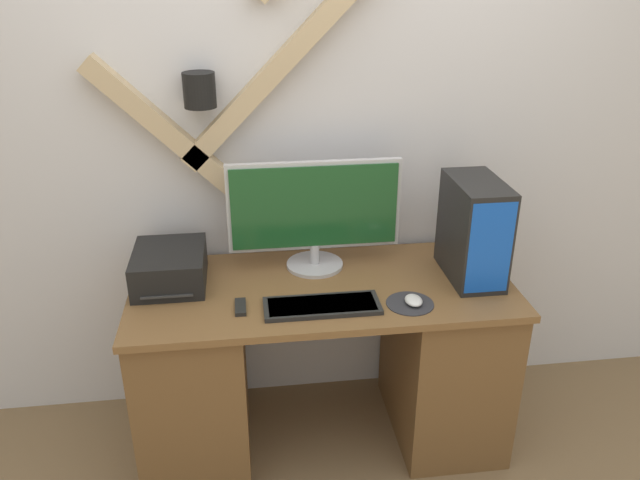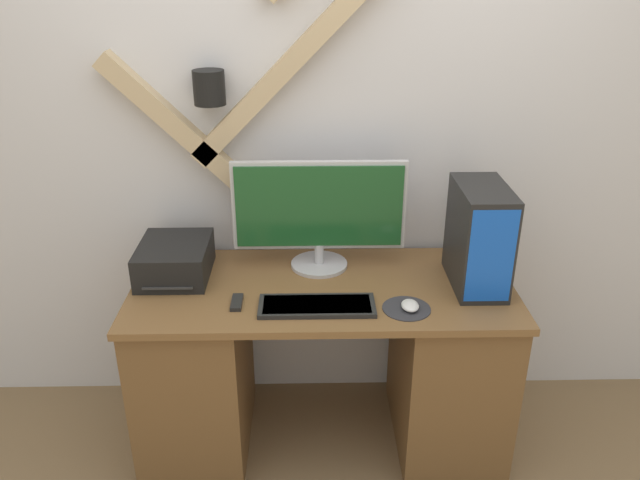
# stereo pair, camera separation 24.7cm
# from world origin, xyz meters

# --- Properties ---
(wall_back) EXTENTS (6.40, 0.18, 2.70)m
(wall_back) POSITION_xyz_m (-0.01, 0.75, 1.36)
(wall_back) COLOR silver
(wall_back) RESTS_ON ground_plane
(desk) EXTENTS (1.56, 0.69, 0.79)m
(desk) POSITION_xyz_m (0.00, 0.35, 0.41)
(desk) COLOR brown
(desk) RESTS_ON ground_plane
(monitor) EXTENTS (0.73, 0.24, 0.47)m
(monitor) POSITION_xyz_m (-0.01, 0.53, 1.04)
(monitor) COLOR #B7B7BC
(monitor) RESTS_ON desk
(keyboard) EXTENTS (0.45, 0.17, 0.02)m
(keyboard) POSITION_xyz_m (-0.03, 0.17, 0.80)
(keyboard) COLOR black
(keyboard) RESTS_ON desk
(mousepad) EXTENTS (0.19, 0.19, 0.00)m
(mousepad) POSITION_xyz_m (0.32, 0.15, 0.79)
(mousepad) COLOR #2D2D33
(mousepad) RESTS_ON desk
(mouse) EXTENTS (0.07, 0.09, 0.03)m
(mouse) POSITION_xyz_m (0.33, 0.15, 0.80)
(mouse) COLOR silver
(mouse) RESTS_ON mousepad
(computer_tower) EXTENTS (0.19, 0.37, 0.42)m
(computer_tower) POSITION_xyz_m (0.62, 0.35, 1.00)
(computer_tower) COLOR black
(computer_tower) RESTS_ON desk
(printer) EXTENTS (0.29, 0.35, 0.14)m
(printer) POSITION_xyz_m (-0.62, 0.45, 0.86)
(printer) COLOR black
(printer) RESTS_ON desk
(remote_control) EXTENTS (0.04, 0.12, 0.02)m
(remote_control) POSITION_xyz_m (-0.34, 0.20, 0.79)
(remote_control) COLOR black
(remote_control) RESTS_ON desk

